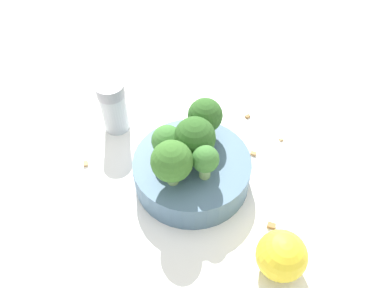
# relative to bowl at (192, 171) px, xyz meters

# --- Properties ---
(ground_plane) EXTENTS (3.00, 3.00, 0.00)m
(ground_plane) POSITION_rel_bowl_xyz_m (0.00, 0.00, -0.02)
(ground_plane) COLOR white
(bowl) EXTENTS (0.15, 0.15, 0.04)m
(bowl) POSITION_rel_bowl_xyz_m (0.00, 0.00, 0.00)
(bowl) COLOR slate
(bowl) RESTS_ON ground_plane
(broccoli_floret_0) EXTENTS (0.05, 0.05, 0.06)m
(broccoli_floret_0) POSITION_rel_bowl_xyz_m (0.01, -0.00, 0.05)
(broccoli_floret_0) COLOR #84AD66
(broccoli_floret_0) RESTS_ON bowl
(broccoli_floret_1) EXTENTS (0.03, 0.03, 0.05)m
(broccoli_floret_1) POSITION_rel_bowl_xyz_m (-0.02, -0.02, 0.05)
(broccoli_floret_1) COLOR #8EB770
(broccoli_floret_1) RESTS_ON bowl
(broccoli_floret_2) EXTENTS (0.05, 0.05, 0.06)m
(broccoli_floret_2) POSITION_rel_bowl_xyz_m (-0.04, 0.01, 0.06)
(broccoli_floret_2) COLOR #8EB770
(broccoli_floret_2) RESTS_ON bowl
(broccoli_floret_3) EXTENTS (0.05, 0.05, 0.06)m
(broccoli_floret_3) POSITION_rel_bowl_xyz_m (0.05, -0.00, 0.05)
(broccoli_floret_3) COLOR #8EB770
(broccoli_floret_3) RESTS_ON bowl
(broccoli_floret_4) EXTENTS (0.04, 0.04, 0.05)m
(broccoli_floret_4) POSITION_rel_bowl_xyz_m (0.00, 0.03, 0.04)
(broccoli_floret_4) COLOR #84AD66
(broccoli_floret_4) RESTS_ON bowl
(pepper_shaker) EXTENTS (0.04, 0.04, 0.08)m
(pepper_shaker) POSITION_rel_bowl_xyz_m (0.06, 0.14, 0.02)
(pepper_shaker) COLOR #B2B7BC
(pepper_shaker) RESTS_ON ground_plane
(lemon_wedge) EXTENTS (0.06, 0.06, 0.06)m
(lemon_wedge) POSITION_rel_bowl_xyz_m (-0.08, -0.13, 0.01)
(lemon_wedge) COLOR yellow
(lemon_wedge) RESTS_ON ground_plane
(almond_crumb_0) EXTENTS (0.01, 0.01, 0.01)m
(almond_crumb_0) POSITION_rel_bowl_xyz_m (0.07, -0.07, -0.02)
(almond_crumb_0) COLOR #AD7F4C
(almond_crumb_0) RESTS_ON ground_plane
(almond_crumb_1) EXTENTS (0.01, 0.01, 0.01)m
(almond_crumb_1) POSITION_rel_bowl_xyz_m (0.15, -0.04, -0.02)
(almond_crumb_1) COLOR olive
(almond_crumb_1) RESTS_ON ground_plane
(almond_crumb_2) EXTENTS (0.01, 0.01, 0.01)m
(almond_crumb_2) POSITION_rel_bowl_xyz_m (-0.03, 0.15, -0.02)
(almond_crumb_2) COLOR tan
(almond_crumb_2) RESTS_ON ground_plane
(almond_crumb_3) EXTENTS (0.01, 0.01, 0.01)m
(almond_crumb_3) POSITION_rel_bowl_xyz_m (-0.03, -0.12, -0.02)
(almond_crumb_3) COLOR olive
(almond_crumb_3) RESTS_ON ground_plane
(almond_crumb_4) EXTENTS (0.01, 0.01, 0.01)m
(almond_crumb_4) POSITION_rel_bowl_xyz_m (0.11, -0.10, -0.02)
(almond_crumb_4) COLOR tan
(almond_crumb_4) RESTS_ON ground_plane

